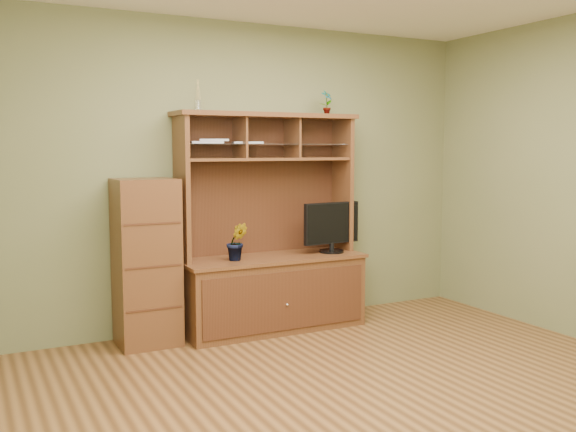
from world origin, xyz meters
TOP-DOWN VIEW (x-y plane):
  - room at (0.00, 0.00)m, footprint 4.54×4.04m
  - media_hutch at (0.09, 1.73)m, footprint 1.66×0.61m
  - monitor at (0.67, 1.65)m, footprint 0.58×0.22m
  - orchid_plant at (-0.26, 1.65)m, footprint 0.21×0.19m
  - top_plant at (0.70, 1.80)m, footprint 0.14×0.11m
  - reed_diffuser at (-0.53, 1.80)m, footprint 0.05×0.05m
  - magazines at (-0.32, 1.80)m, footprint 0.67×0.26m
  - side_cabinet at (-1.01, 1.76)m, footprint 0.48×0.44m

SIDE VIEW (x-z plane):
  - media_hutch at x=0.09m, z-range -0.43..1.47m
  - side_cabinet at x=-1.01m, z-range 0.00..1.35m
  - orchid_plant at x=-0.26m, z-range 0.65..0.97m
  - monitor at x=0.67m, z-range 0.66..1.12m
  - room at x=0.00m, z-range -0.02..2.72m
  - magazines at x=-0.32m, z-range 1.63..1.67m
  - reed_diffuser at x=-0.53m, z-range 1.87..2.13m
  - top_plant at x=0.70m, z-range 1.90..2.13m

